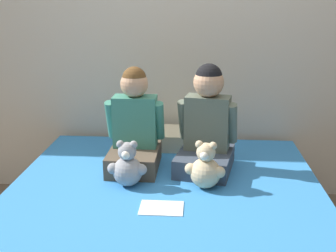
{
  "coord_description": "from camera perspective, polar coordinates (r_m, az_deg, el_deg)",
  "views": [
    {
      "loc": [
        0.16,
        -1.87,
        1.4
      ],
      "look_at": [
        0.0,
        0.38,
        0.71
      ],
      "focal_mm": 45.0,
      "sensor_mm": 36.0,
      "label": 1
    }
  ],
  "objects": [
    {
      "name": "wall_behind_bed",
      "position": [
        2.96,
        1.0,
        14.14
      ],
      "size": [
        8.0,
        0.06,
        2.5
      ],
      "color": "beige",
      "rests_on": "ground_plane"
    },
    {
      "name": "bed",
      "position": [
        2.22,
        -0.73,
        -15.3
      ],
      "size": [
        1.69,
        2.02,
        0.43
      ],
      "color": "brown",
      "rests_on": "ground_plane"
    },
    {
      "name": "child_on_left",
      "position": [
        2.47,
        -4.54,
        -0.34
      ],
      "size": [
        0.34,
        0.4,
        0.6
      ],
      "rotation": [
        0.0,
        0.0,
        -0.01
      ],
      "color": "brown",
      "rests_on": "bed"
    },
    {
      "name": "sign_card",
      "position": [
        2.06,
        -0.94,
        -11.04
      ],
      "size": [
        0.21,
        0.15,
        0.0
      ],
      "color": "white",
      "rests_on": "bed"
    },
    {
      "name": "teddy_bear_held_by_left_child",
      "position": [
        2.26,
        -5.51,
        -5.53
      ],
      "size": [
        0.21,
        0.16,
        0.25
      ],
      "rotation": [
        0.0,
        0.0,
        -0.02
      ],
      "color": "#939399",
      "rests_on": "bed"
    },
    {
      "name": "teddy_bear_held_by_right_child",
      "position": [
        2.23,
        5.09,
        -5.73
      ],
      "size": [
        0.21,
        0.16,
        0.26
      ],
      "rotation": [
        0.0,
        0.0,
        -0.22
      ],
      "color": "#D1B78E",
      "rests_on": "bed"
    },
    {
      "name": "child_on_right",
      "position": [
        2.44,
        5.27,
        -0.1
      ],
      "size": [
        0.38,
        0.44,
        0.62
      ],
      "rotation": [
        0.0,
        0.0,
        -0.19
      ],
      "color": "#384251",
      "rests_on": "bed"
    },
    {
      "name": "pillow_at_headboard",
      "position": [
        2.86,
        0.65,
        -1.67
      ],
      "size": [
        0.58,
        0.29,
        0.11
      ],
      "color": "beige",
      "rests_on": "bed"
    }
  ]
}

